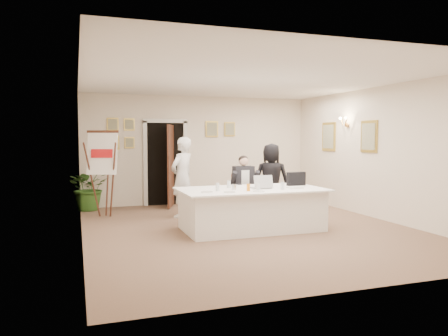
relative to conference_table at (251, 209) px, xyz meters
name	(u,v)px	position (x,y,z in m)	size (l,w,h in m)	color
floor	(248,229)	(-0.03, 0.09, -0.39)	(7.00, 7.00, 0.00)	brown
ceiling	(249,80)	(-0.03, 0.09, 2.41)	(6.00, 7.00, 0.02)	white
wall_back	(199,150)	(-0.03, 3.59, 1.01)	(6.00, 0.10, 2.80)	white
wall_front	(366,167)	(-0.03, -3.41, 1.01)	(6.00, 0.10, 2.80)	white
wall_left	(80,157)	(-3.03, 0.09, 1.01)	(0.10, 7.00, 2.80)	white
wall_right	(382,153)	(2.97, 0.09, 1.01)	(0.10, 7.00, 2.80)	white
doorway	(167,165)	(-0.91, 3.41, 0.65)	(1.14, 0.86, 2.20)	black
pictures_back_wall	(169,133)	(-0.83, 3.56, 1.46)	(3.40, 0.06, 0.80)	gold
pictures_right_wall	(347,137)	(2.94, 1.29, 1.36)	(0.06, 2.20, 0.80)	gold
wall_sconce	(345,122)	(2.87, 1.29, 1.71)	(0.20, 0.30, 0.24)	gold
conference_table	(251,209)	(0.00, 0.00, 0.00)	(2.70, 1.44, 0.78)	white
seated_man	(244,187)	(0.27, 1.07, 0.29)	(0.58, 0.62, 1.36)	black
flip_chart	(104,178)	(-2.53, 2.20, 0.46)	(0.66, 0.51, 1.84)	#351C11
standing_man	(182,177)	(-0.93, 1.69, 0.48)	(0.63, 0.42, 1.74)	silver
standing_woman	(271,179)	(1.05, 1.39, 0.41)	(0.78, 0.51, 1.60)	black
potted_palm	(89,187)	(-2.81, 3.29, 0.17)	(1.01, 0.87, 1.12)	#2A531B
laptop	(261,181)	(0.18, -0.01, 0.52)	(0.36, 0.38, 0.28)	#B7BABC
laptop_bag	(296,179)	(1.04, 0.21, 0.52)	(0.38, 0.11, 0.27)	black
paper_stack	(295,187)	(0.80, -0.21, 0.40)	(0.27, 0.19, 0.03)	white
plate_left	(207,192)	(-0.95, -0.28, 0.39)	(0.21, 0.21, 0.01)	white
plate_mid	(230,192)	(-0.58, -0.42, 0.39)	(0.21, 0.21, 0.01)	white
plate_near	(259,191)	(-0.06, -0.48, 0.39)	(0.21, 0.21, 0.01)	white
glass_a	(217,187)	(-0.71, -0.12, 0.45)	(0.07, 0.07, 0.14)	silver
glass_b	(258,187)	(0.00, -0.31, 0.45)	(0.07, 0.07, 0.14)	silver
glass_c	(283,186)	(0.48, -0.32, 0.45)	(0.07, 0.07, 0.14)	silver
glass_d	(229,184)	(-0.36, 0.25, 0.45)	(0.07, 0.07, 0.14)	silver
oj_glass	(248,187)	(-0.20, -0.33, 0.45)	(0.06, 0.06, 0.13)	orange
steel_jug	(234,187)	(-0.39, -0.10, 0.44)	(0.08, 0.08, 0.11)	silver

